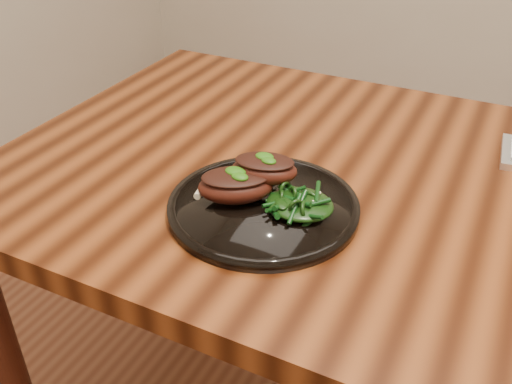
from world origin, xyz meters
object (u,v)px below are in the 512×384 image
at_px(desk, 476,250).
at_px(greens_heap, 300,200).
at_px(plate, 263,206).
at_px(lamb_chop_front, 235,185).

distance_m(desk, greens_heap, 0.31).
distance_m(plate, greens_heap, 0.06).
relative_size(plate, lamb_chop_front, 2.15).
height_order(plate, greens_heap, greens_heap).
bearing_deg(lamb_chop_front, greens_heap, 8.99).
distance_m(lamb_chop_front, greens_heap, 0.10).
height_order(plate, lamb_chop_front, lamb_chop_front).
height_order(lamb_chop_front, greens_heap, lamb_chop_front).
relative_size(desk, plate, 5.71).
bearing_deg(desk, greens_heap, -147.29).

